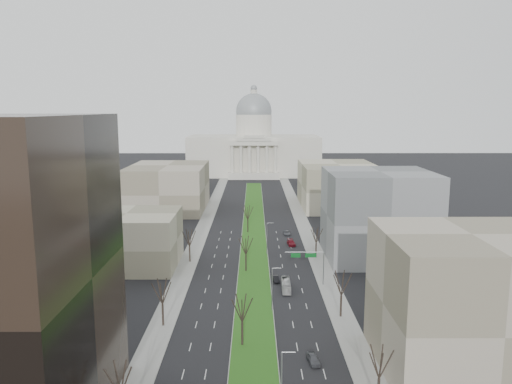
{
  "coord_description": "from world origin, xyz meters",
  "views": [
    {
      "loc": [
        0.05,
        -41.11,
        40.72
      ],
      "look_at": [
        0.7,
        115.51,
        14.45
      ],
      "focal_mm": 35.0,
      "sensor_mm": 36.0,
      "label": 1
    }
  ],
  "objects_px": {
    "car_grey_near": "(313,359)",
    "car_black": "(276,279)",
    "box_van": "(286,285)",
    "car_grey_far": "(287,233)",
    "car_red": "(291,243)"
  },
  "relations": [
    {
      "from": "car_grey_near",
      "to": "car_red",
      "type": "height_order",
      "value": "car_red"
    },
    {
      "from": "car_grey_near",
      "to": "car_black",
      "type": "bearing_deg",
      "value": 88.89
    },
    {
      "from": "car_black",
      "to": "box_van",
      "type": "relative_size",
      "value": 0.5
    },
    {
      "from": "car_grey_near",
      "to": "box_van",
      "type": "height_order",
      "value": "box_van"
    },
    {
      "from": "box_van",
      "to": "car_grey_far",
      "type": "bearing_deg",
      "value": 86.79
    },
    {
      "from": "car_red",
      "to": "car_grey_far",
      "type": "bearing_deg",
      "value": 86.98
    },
    {
      "from": "car_black",
      "to": "box_van",
      "type": "height_order",
      "value": "box_van"
    },
    {
      "from": "car_black",
      "to": "car_red",
      "type": "bearing_deg",
      "value": 70.52
    },
    {
      "from": "car_grey_near",
      "to": "box_van",
      "type": "distance_m",
      "value": 33.04
    },
    {
      "from": "car_grey_near",
      "to": "car_red",
      "type": "relative_size",
      "value": 0.79
    },
    {
      "from": "box_van",
      "to": "car_black",
      "type": "bearing_deg",
      "value": 111.55
    },
    {
      "from": "car_red",
      "to": "box_van",
      "type": "distance_m",
      "value": 37.87
    },
    {
      "from": "car_grey_far",
      "to": "car_red",
      "type": "bearing_deg",
      "value": -87.85
    },
    {
      "from": "car_grey_near",
      "to": "car_grey_far",
      "type": "relative_size",
      "value": 0.93
    },
    {
      "from": "car_grey_near",
      "to": "box_van",
      "type": "xyz_separation_m",
      "value": [
        -2.35,
        32.96,
        0.42
      ]
    }
  ]
}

